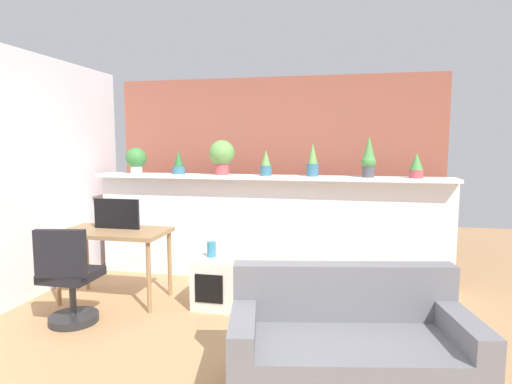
{
  "coord_description": "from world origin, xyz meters",
  "views": [
    {
      "loc": [
        0.93,
        -2.99,
        1.65
      ],
      "look_at": [
        0.0,
        1.37,
        1.14
      ],
      "focal_mm": 30.04,
      "sensor_mm": 36.0,
      "label": 1
    }
  ],
  "objects_px": {
    "desk": "(114,238)",
    "vase_on_shelf": "(212,249)",
    "potted_plant_5": "(369,158)",
    "tv_monitor": "(117,214)",
    "potted_plant_3": "(266,164)",
    "couch": "(349,350)",
    "potted_plant_4": "(313,161)",
    "office_chair": "(69,283)",
    "potted_plant_1": "(179,164)",
    "potted_plant_2": "(222,155)",
    "side_cube_shelf": "(215,282)",
    "potted_plant_6": "(416,166)",
    "potted_plant_0": "(136,159)"
  },
  "relations": [
    {
      "from": "potted_plant_3",
      "to": "tv_monitor",
      "type": "bearing_deg",
      "value": -148.53
    },
    {
      "from": "potted_plant_0",
      "to": "vase_on_shelf",
      "type": "height_order",
      "value": "potted_plant_0"
    },
    {
      "from": "office_chair",
      "to": "side_cube_shelf",
      "type": "xyz_separation_m",
      "value": [
        1.15,
        0.7,
        -0.14
      ]
    },
    {
      "from": "potted_plant_3",
      "to": "potted_plant_1",
      "type": "bearing_deg",
      "value": 177.1
    },
    {
      "from": "potted_plant_4",
      "to": "potted_plant_5",
      "type": "bearing_deg",
      "value": -1.53
    },
    {
      "from": "couch",
      "to": "potted_plant_4",
      "type": "bearing_deg",
      "value": 101.14
    },
    {
      "from": "office_chair",
      "to": "potted_plant_5",
      "type": "bearing_deg",
      "value": 31.3
    },
    {
      "from": "potted_plant_6",
      "to": "couch",
      "type": "height_order",
      "value": "potted_plant_6"
    },
    {
      "from": "potted_plant_4",
      "to": "potted_plant_6",
      "type": "bearing_deg",
      "value": -1.06
    },
    {
      "from": "potted_plant_4",
      "to": "desk",
      "type": "bearing_deg",
      "value": -153.65
    },
    {
      "from": "desk",
      "to": "tv_monitor",
      "type": "xyz_separation_m",
      "value": [
        -0.01,
        0.08,
        0.24
      ]
    },
    {
      "from": "potted_plant_2",
      "to": "side_cube_shelf",
      "type": "distance_m",
      "value": 1.6
    },
    {
      "from": "tv_monitor",
      "to": "vase_on_shelf",
      "type": "xyz_separation_m",
      "value": [
        1.04,
        0.01,
        -0.33
      ]
    },
    {
      "from": "potted_plant_3",
      "to": "office_chair",
      "type": "bearing_deg",
      "value": -132.79
    },
    {
      "from": "desk",
      "to": "potted_plant_4",
      "type": "bearing_deg",
      "value": 26.35
    },
    {
      "from": "potted_plant_1",
      "to": "potted_plant_6",
      "type": "height_order",
      "value": "potted_plant_1"
    },
    {
      "from": "tv_monitor",
      "to": "potted_plant_3",
      "type": "bearing_deg",
      "value": 31.47
    },
    {
      "from": "potted_plant_4",
      "to": "tv_monitor",
      "type": "height_order",
      "value": "potted_plant_4"
    },
    {
      "from": "potted_plant_0",
      "to": "couch",
      "type": "xyz_separation_m",
      "value": [
        2.65,
        -2.2,
        -1.17
      ]
    },
    {
      "from": "potted_plant_5",
      "to": "potted_plant_0",
      "type": "bearing_deg",
      "value": 179.3
    },
    {
      "from": "potted_plant_0",
      "to": "vase_on_shelf",
      "type": "xyz_separation_m",
      "value": [
        1.28,
        -0.9,
        -0.87
      ]
    },
    {
      "from": "potted_plant_5",
      "to": "couch",
      "type": "relative_size",
      "value": 0.27
    },
    {
      "from": "potted_plant_2",
      "to": "potted_plant_3",
      "type": "bearing_deg",
      "value": -5.11
    },
    {
      "from": "desk",
      "to": "vase_on_shelf",
      "type": "height_order",
      "value": "desk"
    },
    {
      "from": "potted_plant_4",
      "to": "potted_plant_3",
      "type": "bearing_deg",
      "value": -178.32
    },
    {
      "from": "potted_plant_3",
      "to": "potted_plant_6",
      "type": "bearing_deg",
      "value": -0.17
    },
    {
      "from": "potted_plant_0",
      "to": "office_chair",
      "type": "height_order",
      "value": "potted_plant_0"
    },
    {
      "from": "potted_plant_3",
      "to": "desk",
      "type": "distance_m",
      "value": 1.87
    },
    {
      "from": "potted_plant_6",
      "to": "side_cube_shelf",
      "type": "height_order",
      "value": "potted_plant_6"
    },
    {
      "from": "potted_plant_1",
      "to": "tv_monitor",
      "type": "relative_size",
      "value": 0.58
    },
    {
      "from": "potted_plant_3",
      "to": "side_cube_shelf",
      "type": "distance_m",
      "value": 1.52
    },
    {
      "from": "office_chair",
      "to": "vase_on_shelf",
      "type": "distance_m",
      "value": 1.35
    },
    {
      "from": "potted_plant_6",
      "to": "desk",
      "type": "bearing_deg",
      "value": -162.88
    },
    {
      "from": "potted_plant_0",
      "to": "potted_plant_1",
      "type": "xyz_separation_m",
      "value": [
        0.56,
        0.02,
        -0.05
      ]
    },
    {
      "from": "potted_plant_5",
      "to": "couch",
      "type": "distance_m",
      "value": 2.49
    },
    {
      "from": "potted_plant_3",
      "to": "potted_plant_6",
      "type": "xyz_separation_m",
      "value": [
        1.67,
        -0.01,
        -0.0
      ]
    },
    {
      "from": "desk",
      "to": "potted_plant_5",
      "type": "bearing_deg",
      "value": 20.3
    },
    {
      "from": "potted_plant_5",
      "to": "tv_monitor",
      "type": "height_order",
      "value": "potted_plant_5"
    },
    {
      "from": "tv_monitor",
      "to": "office_chair",
      "type": "xyz_separation_m",
      "value": [
        -0.06,
        -0.74,
        -0.52
      ]
    },
    {
      "from": "potted_plant_6",
      "to": "vase_on_shelf",
      "type": "relative_size",
      "value": 1.71
    },
    {
      "from": "potted_plant_0",
      "to": "office_chair",
      "type": "distance_m",
      "value": 1.97
    },
    {
      "from": "desk",
      "to": "office_chair",
      "type": "xyz_separation_m",
      "value": [
        -0.08,
        -0.66,
        -0.28
      ]
    },
    {
      "from": "potted_plant_6",
      "to": "couch",
      "type": "distance_m",
      "value": 2.54
    },
    {
      "from": "potted_plant_3",
      "to": "potted_plant_5",
      "type": "relative_size",
      "value": 0.66
    },
    {
      "from": "office_chair",
      "to": "side_cube_shelf",
      "type": "distance_m",
      "value": 1.36
    },
    {
      "from": "potted_plant_2",
      "to": "side_cube_shelf",
      "type": "xyz_separation_m",
      "value": [
        0.2,
        -0.97,
        -1.26
      ]
    },
    {
      "from": "desk",
      "to": "potted_plant_1",
      "type": "bearing_deg",
      "value": 72.82
    },
    {
      "from": "side_cube_shelf",
      "to": "potted_plant_0",
      "type": "bearing_deg",
      "value": 144.23
    },
    {
      "from": "couch",
      "to": "potted_plant_5",
      "type": "bearing_deg",
      "value": 84.95
    },
    {
      "from": "potted_plant_2",
      "to": "potted_plant_5",
      "type": "xyz_separation_m",
      "value": [
        1.72,
        -0.05,
        -0.02
      ]
    }
  ]
}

